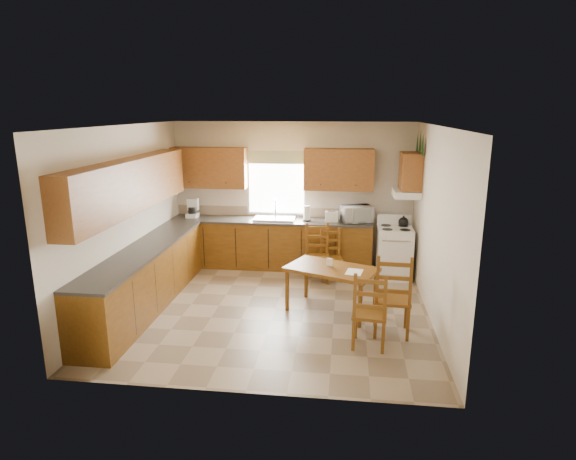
# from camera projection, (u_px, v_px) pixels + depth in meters

# --- Properties ---
(floor) EXTENTS (4.50, 4.50, 0.00)m
(floor) POSITION_uv_depth(u_px,v_px,m) (276.00, 308.00, 7.26)
(floor) COLOR gray
(floor) RESTS_ON ground
(ceiling) EXTENTS (4.50, 4.50, 0.00)m
(ceiling) POSITION_uv_depth(u_px,v_px,m) (275.00, 126.00, 6.60)
(ceiling) COLOR olive
(ceiling) RESTS_ON floor
(wall_left) EXTENTS (4.50, 4.50, 0.00)m
(wall_left) POSITION_uv_depth(u_px,v_px,m) (127.00, 217.00, 7.19)
(wall_left) COLOR beige
(wall_left) RESTS_ON floor
(wall_right) EXTENTS (4.50, 4.50, 0.00)m
(wall_right) POSITION_uv_depth(u_px,v_px,m) (436.00, 226.00, 6.67)
(wall_right) COLOR beige
(wall_right) RESTS_ON floor
(wall_back) EXTENTS (4.50, 4.50, 0.00)m
(wall_back) POSITION_uv_depth(u_px,v_px,m) (292.00, 194.00, 9.09)
(wall_back) COLOR beige
(wall_back) RESTS_ON floor
(wall_front) EXTENTS (4.50, 4.50, 0.00)m
(wall_front) POSITION_uv_depth(u_px,v_px,m) (242.00, 273.00, 4.76)
(wall_front) COLOR beige
(wall_front) RESTS_ON floor
(lower_cab_back) EXTENTS (3.75, 0.60, 0.88)m
(lower_cab_back) POSITION_uv_depth(u_px,v_px,m) (271.00, 244.00, 9.07)
(lower_cab_back) COLOR brown
(lower_cab_back) RESTS_ON floor
(lower_cab_left) EXTENTS (0.60, 3.60, 0.88)m
(lower_cab_left) POSITION_uv_depth(u_px,v_px,m) (146.00, 279.00, 7.23)
(lower_cab_left) COLOR brown
(lower_cab_left) RESTS_ON floor
(counter_back) EXTENTS (3.75, 0.63, 0.04)m
(counter_back) POSITION_uv_depth(u_px,v_px,m) (271.00, 221.00, 8.96)
(counter_back) COLOR #393530
(counter_back) RESTS_ON lower_cab_back
(counter_left) EXTENTS (0.63, 3.60, 0.04)m
(counter_left) POSITION_uv_depth(u_px,v_px,m) (144.00, 250.00, 7.12)
(counter_left) COLOR #393530
(counter_left) RESTS_ON lower_cab_left
(backsplash) EXTENTS (3.75, 0.01, 0.18)m
(backsplash) POSITION_uv_depth(u_px,v_px,m) (273.00, 212.00, 9.21)
(backsplash) COLOR gray
(backsplash) RESTS_ON counter_back
(upper_cab_back_left) EXTENTS (1.41, 0.33, 0.75)m
(upper_cab_back_left) POSITION_uv_depth(u_px,v_px,m) (209.00, 168.00, 8.99)
(upper_cab_back_left) COLOR brown
(upper_cab_back_left) RESTS_ON wall_back
(upper_cab_back_right) EXTENTS (1.25, 0.33, 0.75)m
(upper_cab_back_right) POSITION_uv_depth(u_px,v_px,m) (339.00, 170.00, 8.71)
(upper_cab_back_right) COLOR brown
(upper_cab_back_right) RESTS_ON wall_back
(upper_cab_left) EXTENTS (0.33, 3.60, 0.75)m
(upper_cab_left) POSITION_uv_depth(u_px,v_px,m) (130.00, 186.00, 6.90)
(upper_cab_left) COLOR brown
(upper_cab_left) RESTS_ON wall_left
(upper_cab_stove) EXTENTS (0.33, 0.62, 0.62)m
(upper_cab_stove) POSITION_uv_depth(u_px,v_px,m) (411.00, 171.00, 8.14)
(upper_cab_stove) COLOR brown
(upper_cab_stove) RESTS_ON wall_right
(range_hood) EXTENTS (0.44, 0.62, 0.12)m
(range_hood) POSITION_uv_depth(u_px,v_px,m) (406.00, 193.00, 8.24)
(range_hood) COLOR white
(range_hood) RESTS_ON wall_right
(window_frame) EXTENTS (1.13, 0.02, 1.18)m
(window_frame) POSITION_uv_depth(u_px,v_px,m) (277.00, 184.00, 9.05)
(window_frame) COLOR white
(window_frame) RESTS_ON wall_back
(window_pane) EXTENTS (1.05, 0.01, 1.10)m
(window_pane) POSITION_uv_depth(u_px,v_px,m) (276.00, 184.00, 9.05)
(window_pane) COLOR white
(window_pane) RESTS_ON wall_back
(window_valance) EXTENTS (1.19, 0.01, 0.24)m
(window_valance) POSITION_uv_depth(u_px,v_px,m) (276.00, 157.00, 8.90)
(window_valance) COLOR #4A6838
(window_valance) RESTS_ON wall_back
(sink_basin) EXTENTS (0.75, 0.45, 0.04)m
(sink_basin) POSITION_uv_depth(u_px,v_px,m) (275.00, 219.00, 8.94)
(sink_basin) COLOR silver
(sink_basin) RESTS_ON counter_back
(pine_decal_a) EXTENTS (0.22, 0.22, 0.36)m
(pine_decal_a) POSITION_uv_depth(u_px,v_px,m) (423.00, 144.00, 7.70)
(pine_decal_a) COLOR #17421A
(pine_decal_a) RESTS_ON wall_right
(pine_decal_b) EXTENTS (0.22, 0.22, 0.36)m
(pine_decal_b) POSITION_uv_depth(u_px,v_px,m) (420.00, 140.00, 8.00)
(pine_decal_b) COLOR #17421A
(pine_decal_b) RESTS_ON wall_right
(pine_decal_c) EXTENTS (0.22, 0.22, 0.36)m
(pine_decal_c) POSITION_uv_depth(u_px,v_px,m) (418.00, 141.00, 8.32)
(pine_decal_c) COLOR #17421A
(pine_decal_c) RESTS_ON wall_right
(stove) EXTENTS (0.60, 0.62, 0.89)m
(stove) POSITION_uv_depth(u_px,v_px,m) (394.00, 253.00, 8.51)
(stove) COLOR white
(stove) RESTS_ON floor
(coffeemaker) EXTENTS (0.26, 0.29, 0.33)m
(coffeemaker) POSITION_uv_depth(u_px,v_px,m) (192.00, 209.00, 9.11)
(coffeemaker) COLOR white
(coffeemaker) RESTS_ON counter_back
(paper_towel) EXTENTS (0.15, 0.15, 0.28)m
(paper_towel) POSITION_uv_depth(u_px,v_px,m) (307.00, 213.00, 8.84)
(paper_towel) COLOR white
(paper_towel) RESTS_ON counter_back
(toaster) EXTENTS (0.24, 0.16, 0.19)m
(toaster) POSITION_uv_depth(u_px,v_px,m) (331.00, 216.00, 8.79)
(toaster) COLOR white
(toaster) RESTS_ON counter_back
(microwave) EXTENTS (0.59, 0.50, 0.30)m
(microwave) POSITION_uv_depth(u_px,v_px,m) (356.00, 214.00, 8.73)
(microwave) COLOR white
(microwave) RESTS_ON counter_back
(dining_table) EXTENTS (1.45, 1.16, 0.68)m
(dining_table) POSITION_uv_depth(u_px,v_px,m) (331.00, 290.00, 7.08)
(dining_table) COLOR brown
(dining_table) RESTS_ON floor
(chair_near_left) EXTENTS (0.46, 0.44, 1.00)m
(chair_near_left) POSITION_uv_depth(u_px,v_px,m) (370.00, 309.00, 6.00)
(chair_near_left) COLOR brown
(chair_near_left) RESTS_ON floor
(chair_near_right) EXTENTS (0.49, 0.47, 1.12)m
(chair_near_right) POSITION_uv_depth(u_px,v_px,m) (392.00, 294.00, 6.32)
(chair_near_right) COLOR brown
(chair_near_right) RESTS_ON floor
(chair_far_left) EXTENTS (0.44, 0.42, 0.89)m
(chair_far_left) POSITION_uv_depth(u_px,v_px,m) (331.00, 255.00, 8.37)
(chair_far_left) COLOR brown
(chair_far_left) RESTS_ON floor
(chair_far_right) EXTENTS (0.47, 0.45, 1.00)m
(chair_far_right) POSITION_uv_depth(u_px,v_px,m) (318.00, 254.00, 8.29)
(chair_far_right) COLOR brown
(chair_far_right) RESTS_ON floor
(table_paper) EXTENTS (0.27, 0.33, 0.00)m
(table_paper) POSITION_uv_depth(u_px,v_px,m) (354.00, 272.00, 6.81)
(table_paper) COLOR white
(table_paper) RESTS_ON dining_table
(table_card) EXTENTS (0.09, 0.05, 0.12)m
(table_card) POSITION_uv_depth(u_px,v_px,m) (329.00, 262.00, 7.07)
(table_card) COLOR white
(table_card) RESTS_ON dining_table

